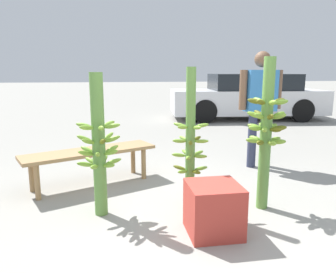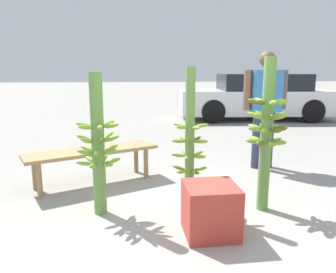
{
  "view_description": "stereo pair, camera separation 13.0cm",
  "coord_description": "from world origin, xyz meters",
  "px_view_note": "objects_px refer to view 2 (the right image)",
  "views": [
    {
      "loc": [
        -0.7,
        -2.62,
        1.37
      ],
      "look_at": [
        -0.15,
        0.64,
        0.71
      ],
      "focal_mm": 35.0,
      "sensor_mm": 36.0,
      "label": 1
    },
    {
      "loc": [
        -0.57,
        -2.64,
        1.37
      ],
      "look_at": [
        -0.15,
        0.64,
        0.71
      ],
      "focal_mm": 35.0,
      "sensor_mm": 36.0,
      "label": 2
    }
  ],
  "objects_px": {
    "market_bench": "(93,154)",
    "produce_crate": "(210,210)",
    "parked_car": "(257,97)",
    "banana_stalk_right": "(266,131)",
    "banana_stalk_left": "(98,145)",
    "vendor_person": "(265,100)",
    "banana_stalk_center": "(190,142)"
  },
  "relations": [
    {
      "from": "banana_stalk_right",
      "to": "vendor_person",
      "type": "bearing_deg",
      "value": 67.47
    },
    {
      "from": "market_bench",
      "to": "parked_car",
      "type": "relative_size",
      "value": 0.36
    },
    {
      "from": "produce_crate",
      "to": "market_bench",
      "type": "bearing_deg",
      "value": 128.03
    },
    {
      "from": "market_bench",
      "to": "produce_crate",
      "type": "height_order",
      "value": "same"
    },
    {
      "from": "vendor_person",
      "to": "market_bench",
      "type": "height_order",
      "value": "vendor_person"
    },
    {
      "from": "market_bench",
      "to": "parked_car",
      "type": "height_order",
      "value": "parked_car"
    },
    {
      "from": "vendor_person",
      "to": "market_bench",
      "type": "bearing_deg",
      "value": 4.88
    },
    {
      "from": "banana_stalk_right",
      "to": "parked_car",
      "type": "bearing_deg",
      "value": 68.6
    },
    {
      "from": "produce_crate",
      "to": "banana_stalk_center",
      "type": "bearing_deg",
      "value": 97.66
    },
    {
      "from": "banana_stalk_right",
      "to": "banana_stalk_left",
      "type": "bearing_deg",
      "value": 176.08
    },
    {
      "from": "banana_stalk_left",
      "to": "banana_stalk_right",
      "type": "height_order",
      "value": "banana_stalk_right"
    },
    {
      "from": "market_bench",
      "to": "produce_crate",
      "type": "relative_size",
      "value": 3.72
    },
    {
      "from": "vendor_person",
      "to": "parked_car",
      "type": "distance_m",
      "value": 5.04
    },
    {
      "from": "parked_car",
      "to": "produce_crate",
      "type": "height_order",
      "value": "parked_car"
    },
    {
      "from": "banana_stalk_left",
      "to": "market_bench",
      "type": "distance_m",
      "value": 0.94
    },
    {
      "from": "vendor_person",
      "to": "banana_stalk_right",
      "type": "bearing_deg",
      "value": 62.2
    },
    {
      "from": "banana_stalk_right",
      "to": "produce_crate",
      "type": "xyz_separation_m",
      "value": [
        -0.65,
        -0.43,
        -0.58
      ]
    },
    {
      "from": "vendor_person",
      "to": "produce_crate",
      "type": "relative_size",
      "value": 3.76
    },
    {
      "from": "vendor_person",
      "to": "produce_crate",
      "type": "distance_m",
      "value": 2.34
    },
    {
      "from": "banana_stalk_left",
      "to": "banana_stalk_right",
      "type": "bearing_deg",
      "value": -3.92
    },
    {
      "from": "banana_stalk_left",
      "to": "market_bench",
      "type": "bearing_deg",
      "value": 99.76
    },
    {
      "from": "banana_stalk_left",
      "to": "banana_stalk_center",
      "type": "height_order",
      "value": "banana_stalk_center"
    },
    {
      "from": "banana_stalk_right",
      "to": "vendor_person",
      "type": "xyz_separation_m",
      "value": [
        0.58,
        1.41,
        0.18
      ]
    },
    {
      "from": "vendor_person",
      "to": "banana_stalk_center",
      "type": "bearing_deg",
      "value": 39.02
    },
    {
      "from": "banana_stalk_right",
      "to": "vendor_person",
      "type": "height_order",
      "value": "vendor_person"
    },
    {
      "from": "banana_stalk_left",
      "to": "banana_stalk_center",
      "type": "distance_m",
      "value": 0.88
    },
    {
      "from": "market_bench",
      "to": "banana_stalk_left",
      "type": "bearing_deg",
      "value": -104.14
    },
    {
      "from": "banana_stalk_center",
      "to": "produce_crate",
      "type": "distance_m",
      "value": 0.74
    },
    {
      "from": "banana_stalk_right",
      "to": "vendor_person",
      "type": "relative_size",
      "value": 0.92
    },
    {
      "from": "vendor_person",
      "to": "banana_stalk_left",
      "type": "bearing_deg",
      "value": 25.29
    },
    {
      "from": "banana_stalk_left",
      "to": "banana_stalk_center",
      "type": "xyz_separation_m",
      "value": [
        0.88,
        0.02,
        0.0
      ]
    },
    {
      "from": "banana_stalk_center",
      "to": "parked_car",
      "type": "distance_m",
      "value": 6.73
    }
  ]
}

